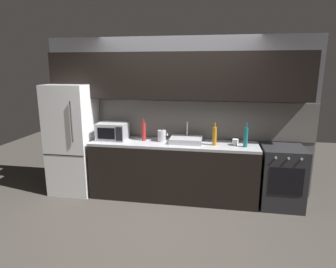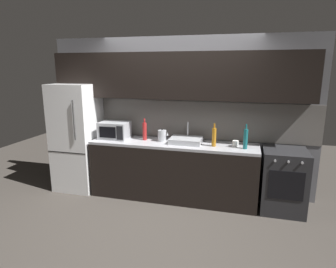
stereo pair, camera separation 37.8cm
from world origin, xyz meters
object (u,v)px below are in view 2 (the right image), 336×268
object	(u,v)px
kettle	(162,136)
mug_white	(236,144)
refrigerator	(77,137)
wine_bottle_teal	(246,139)
wine_bottle_amber	(214,137)
wine_bottle_red	(145,131)
microwave	(115,130)
oven_range	(283,180)

from	to	relation	value
kettle	mug_white	size ratio (longest dim) A/B	2.22
refrigerator	mug_white	bearing A→B (deg)	0.51
kettle	wine_bottle_teal	bearing A→B (deg)	-5.00
refrigerator	wine_bottle_amber	bearing A→B (deg)	-1.30
wine_bottle_red	mug_white	bearing A→B (deg)	-0.96
wine_bottle_amber	wine_bottle_red	bearing A→B (deg)	174.89
microwave	kettle	xyz separation A→B (m)	(0.80, 0.02, -0.05)
microwave	mug_white	xyz separation A→B (m)	(1.91, 0.00, -0.09)
wine_bottle_teal	mug_white	distance (m)	0.20
wine_bottle_red	wine_bottle_amber	xyz separation A→B (m)	(1.10, -0.10, -0.00)
mug_white	wine_bottle_amber	bearing A→B (deg)	-166.32
wine_bottle_teal	mug_white	xyz separation A→B (m)	(-0.14, 0.09, -0.10)
refrigerator	wine_bottle_teal	bearing A→B (deg)	-1.51
kettle	wine_bottle_teal	size ratio (longest dim) A/B	0.57
oven_range	kettle	size ratio (longest dim) A/B	4.51
refrigerator	kettle	distance (m)	1.48
wine_bottle_amber	wine_bottle_teal	bearing A→B (deg)	-2.61
oven_range	mug_white	world-z (taller)	mug_white
refrigerator	kettle	size ratio (longest dim) A/B	8.86
microwave	wine_bottle_red	bearing A→B (deg)	3.21
oven_range	wine_bottle_teal	xyz separation A→B (m)	(-0.55, -0.07, 0.60)
refrigerator	wine_bottle_amber	size ratio (longest dim) A/B	5.23
oven_range	wine_bottle_amber	xyz separation A→B (m)	(-1.00, -0.05, 0.59)
microwave	wine_bottle_amber	size ratio (longest dim) A/B	1.36
microwave	mug_white	distance (m)	1.91
oven_range	mug_white	size ratio (longest dim) A/B	10.02
microwave	kettle	world-z (taller)	microwave
microwave	wine_bottle_amber	xyz separation A→B (m)	(1.60, -0.07, 0.01)
microwave	wine_bottle_teal	distance (m)	2.05
refrigerator	microwave	size ratio (longest dim) A/B	3.84
oven_range	kettle	bearing A→B (deg)	178.77
refrigerator	wine_bottle_amber	world-z (taller)	refrigerator
microwave	wine_bottle_red	xyz separation A→B (m)	(0.50, 0.03, 0.01)
wine_bottle_red	microwave	bearing A→B (deg)	-176.79
refrigerator	oven_range	world-z (taller)	refrigerator
refrigerator	oven_range	distance (m)	3.31
wine_bottle_amber	mug_white	world-z (taller)	wine_bottle_amber
microwave	wine_bottle_teal	size ratio (longest dim) A/B	1.30
oven_range	wine_bottle_teal	world-z (taller)	wine_bottle_teal
wine_bottle_teal	wine_bottle_red	bearing A→B (deg)	175.61
wine_bottle_amber	mug_white	xyz separation A→B (m)	(0.31, 0.07, -0.10)
microwave	mug_white	world-z (taller)	microwave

